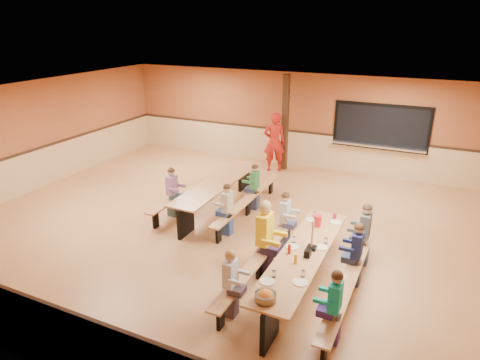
% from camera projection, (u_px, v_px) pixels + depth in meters
% --- Properties ---
extents(ground, '(12.00, 12.00, 0.00)m').
position_uv_depth(ground, '(228.00, 225.00, 10.06)').
color(ground, '#A4693E').
rests_on(ground, ground).
extents(room_envelope, '(12.04, 10.04, 3.02)m').
position_uv_depth(room_envelope, '(227.00, 198.00, 9.81)').
color(room_envelope, '#98502C').
rests_on(room_envelope, ground).
extents(kitchen_pass_through, '(2.78, 0.28, 1.38)m').
position_uv_depth(kitchen_pass_through, '(381.00, 129.00, 12.69)').
color(kitchen_pass_through, black).
rests_on(kitchen_pass_through, ground).
extents(structural_post, '(0.18, 0.18, 3.00)m').
position_uv_depth(structural_post, '(285.00, 123.00, 13.33)').
color(structural_post, '#311D10').
rests_on(structural_post, ground).
extents(cafeteria_table_main, '(1.91, 3.70, 0.74)m').
position_uv_depth(cafeteria_table_main, '(302.00, 263.00, 7.54)').
color(cafeteria_table_main, '#AD7344').
rests_on(cafeteria_table_main, ground).
extents(cafeteria_table_second, '(1.91, 3.70, 0.74)m').
position_uv_depth(cafeteria_table_second, '(218.00, 190.00, 10.77)').
color(cafeteria_table_second, '#AD7344').
rests_on(cafeteria_table_second, ground).
extents(seated_child_white_left, '(0.36, 0.29, 1.18)m').
position_uv_depth(seated_child_white_left, '(231.00, 284.00, 6.84)').
color(seated_child_white_left, silver).
rests_on(seated_child_white_left, ground).
extents(seated_adult_yellow, '(0.48, 0.40, 1.44)m').
position_uv_depth(seated_adult_yellow, '(265.00, 238.00, 8.00)').
color(seated_adult_yellow, yellow).
rests_on(seated_adult_yellow, ground).
extents(seated_child_grey_left, '(0.36, 0.29, 1.19)m').
position_uv_depth(seated_child_grey_left, '(285.00, 219.00, 9.01)').
color(seated_child_grey_left, silver).
rests_on(seated_child_grey_left, ground).
extents(seated_child_teal_right, '(0.37, 0.30, 1.20)m').
position_uv_depth(seated_child_teal_right, '(334.00, 308.00, 6.26)').
color(seated_child_teal_right, '#14A59F').
rests_on(seated_child_teal_right, ground).
extents(seated_child_navy_right, '(0.37, 0.30, 1.21)m').
position_uv_depth(seated_child_navy_right, '(356.00, 255.00, 7.64)').
color(seated_child_navy_right, '#192150').
rests_on(seated_child_navy_right, ground).
extents(seated_child_char_right, '(0.40, 0.32, 1.26)m').
position_uv_depth(seated_child_char_right, '(364.00, 235.00, 8.30)').
color(seated_child_char_right, '#454B4E').
rests_on(seated_child_char_right, ground).
extents(seated_child_purple_sec, '(0.38, 0.31, 1.22)m').
position_uv_depth(seated_child_purple_sec, '(172.00, 192.00, 10.37)').
color(seated_child_purple_sec, '#925F8B').
rests_on(seated_child_purple_sec, ground).
extents(seated_child_green_sec, '(0.35, 0.29, 1.17)m').
position_uv_depth(seated_child_green_sec, '(255.00, 187.00, 10.75)').
color(seated_child_green_sec, '#2E7239').
rests_on(seated_child_green_sec, ground).
extents(seated_child_tan_sec, '(0.36, 0.29, 1.19)m').
position_uv_depth(seated_child_tan_sec, '(227.00, 210.00, 9.46)').
color(seated_child_tan_sec, beige).
rests_on(seated_child_tan_sec, ground).
extents(standing_woman, '(0.82, 0.72, 1.88)m').
position_uv_depth(standing_woman, '(274.00, 142.00, 13.38)').
color(standing_woman, '#AD1C13').
rests_on(standing_woman, ground).
extents(punch_pitcher, '(0.16, 0.16, 0.22)m').
position_uv_depth(punch_pitcher, '(317.00, 221.00, 8.38)').
color(punch_pitcher, red).
rests_on(punch_pitcher, cafeteria_table_main).
extents(chip_bowl, '(0.32, 0.32, 0.15)m').
position_uv_depth(chip_bowl, '(265.00, 296.00, 6.16)').
color(chip_bowl, orange).
rests_on(chip_bowl, cafeteria_table_main).
extents(napkin_dispenser, '(0.10, 0.14, 0.13)m').
position_uv_depth(napkin_dispenser, '(308.00, 253.00, 7.31)').
color(napkin_dispenser, black).
rests_on(napkin_dispenser, cafeteria_table_main).
extents(condiment_mustard, '(0.06, 0.06, 0.17)m').
position_uv_depth(condiment_mustard, '(296.00, 259.00, 7.10)').
color(condiment_mustard, yellow).
rests_on(condiment_mustard, cafeteria_table_main).
extents(condiment_ketchup, '(0.06, 0.06, 0.17)m').
position_uv_depth(condiment_ketchup, '(289.00, 249.00, 7.40)').
color(condiment_ketchup, '#B2140F').
rests_on(condiment_ketchup, cafeteria_table_main).
extents(table_paddle, '(0.16, 0.16, 0.56)m').
position_uv_depth(table_paddle, '(312.00, 242.00, 7.52)').
color(table_paddle, black).
rests_on(table_paddle, cafeteria_table_main).
extents(place_settings, '(0.65, 3.30, 0.11)m').
position_uv_depth(place_settings, '(303.00, 250.00, 7.44)').
color(place_settings, beige).
rests_on(place_settings, cafeteria_table_main).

